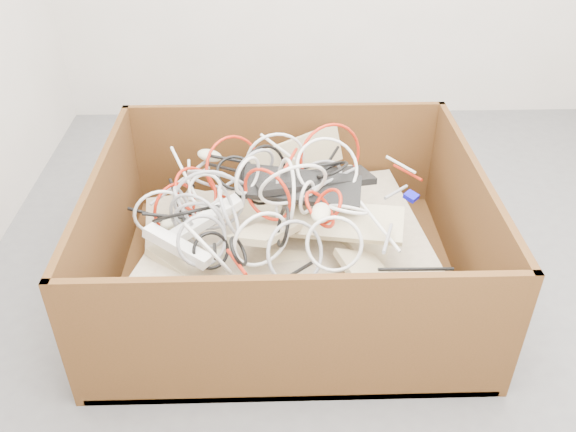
{
  "coord_description": "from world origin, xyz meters",
  "views": [
    {
      "loc": [
        -0.34,
        -1.78,
        1.54
      ],
      "look_at": [
        -0.29,
        -0.01,
        0.3
      ],
      "focal_mm": 37.55,
      "sensor_mm": 36.0,
      "label": 1
    }
  ],
  "objects_px": {
    "cardboard_box": "(283,257)",
    "vga_plug": "(411,196)",
    "power_strip_left": "(207,219)",
    "power_strip_right": "(177,246)"
  },
  "relations": [
    {
      "from": "power_strip_left",
      "to": "vga_plug",
      "type": "relative_size",
      "value": 5.89
    },
    {
      "from": "cardboard_box",
      "to": "vga_plug",
      "type": "distance_m",
      "value": 0.52
    },
    {
      "from": "power_strip_left",
      "to": "cardboard_box",
      "type": "bearing_deg",
      "value": -13.9
    },
    {
      "from": "cardboard_box",
      "to": "vga_plug",
      "type": "height_order",
      "value": "cardboard_box"
    },
    {
      "from": "cardboard_box",
      "to": "power_strip_right",
      "type": "relative_size",
      "value": 5.38
    },
    {
      "from": "power_strip_right",
      "to": "vga_plug",
      "type": "bearing_deg",
      "value": 49.57
    },
    {
      "from": "cardboard_box",
      "to": "power_strip_left",
      "type": "relative_size",
      "value": 5.04
    },
    {
      "from": "power_strip_left",
      "to": "power_strip_right",
      "type": "height_order",
      "value": "power_strip_left"
    },
    {
      "from": "cardboard_box",
      "to": "vga_plug",
      "type": "xyz_separation_m",
      "value": [
        0.47,
        0.06,
        0.23
      ]
    },
    {
      "from": "power_strip_left",
      "to": "vga_plug",
      "type": "height_order",
      "value": "power_strip_left"
    }
  ]
}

